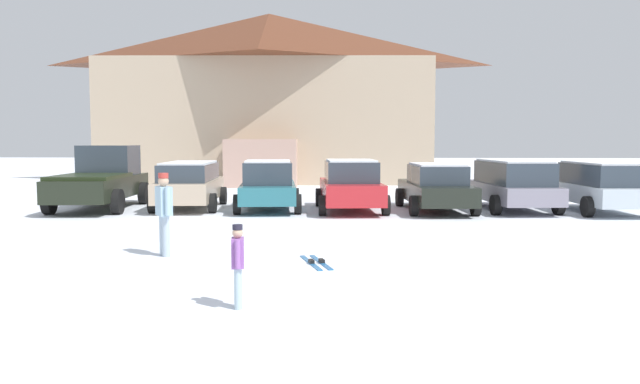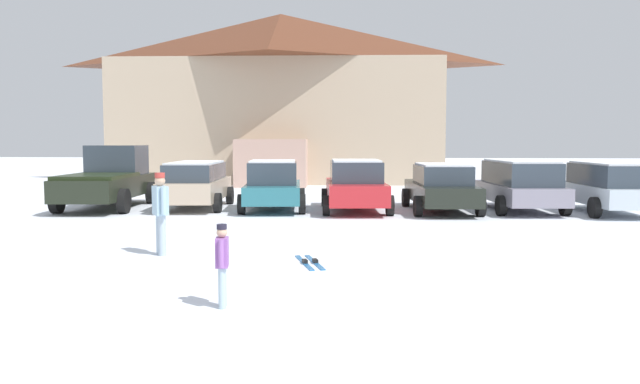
{
  "view_description": "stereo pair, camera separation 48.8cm",
  "coord_description": "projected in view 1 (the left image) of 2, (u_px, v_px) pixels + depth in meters",
  "views": [
    {
      "loc": [
        -0.07,
        -6.51,
        2.3
      ],
      "look_at": [
        -0.72,
        8.9,
        1.04
      ],
      "focal_mm": 35.0,
      "sensor_mm": 36.0,
      "label": 1
    },
    {
      "loc": [
        0.42,
        -6.48,
        2.3
      ],
      "look_at": [
        -0.72,
        8.9,
        1.04
      ],
      "focal_mm": 35.0,
      "sensor_mm": 36.0,
      "label": 2
    }
  ],
  "objects": [
    {
      "name": "ski_lodge",
      "position": [
        269.0,
        97.0,
        36.32
      ],
      "size": [
        18.74,
        11.28,
        9.65
      ],
      "color": "tan",
      "rests_on": "ground"
    },
    {
      "name": "parked_red_sedan",
      "position": [
        350.0,
        185.0,
        20.53
      ],
      "size": [
        2.47,
        4.67,
        1.7
      ],
      "color": "red",
      "rests_on": "ground"
    },
    {
      "name": "pair_of_skis",
      "position": [
        316.0,
        262.0,
        11.75
      ],
      "size": [
        0.7,
        1.48,
        0.08
      ],
      "color": "#276CAE",
      "rests_on": "ground"
    },
    {
      "name": "parked_beige_suv",
      "position": [
        190.0,
        183.0,
        21.23
      ],
      "size": [
        2.38,
        4.61,
        1.6
      ],
      "color": "tan",
      "rests_on": "ground"
    },
    {
      "name": "skier_child_in_purple_jacket",
      "position": [
        238.0,
        261.0,
        8.53
      ],
      "size": [
        0.21,
        0.43,
        1.16
      ],
      "color": "#9CB6C4",
      "rests_on": "ground"
    },
    {
      "name": "parked_teal_hatchback",
      "position": [
        268.0,
        185.0,
        20.73
      ],
      "size": [
        2.46,
        4.31,
        1.67
      ],
      "color": "#286B76",
      "rests_on": "ground"
    },
    {
      "name": "parked_silver_wagon",
      "position": [
        602.0,
        185.0,
        20.13
      ],
      "size": [
        2.38,
        4.45,
        1.63
      ],
      "color": "silver",
      "rests_on": "ground"
    },
    {
      "name": "ground",
      "position": [
        352.0,
        356.0,
        6.66
      ],
      "size": [
        160.0,
        160.0,
        0.0
      ],
      "primitive_type": "plane",
      "color": "white"
    },
    {
      "name": "pickup_truck",
      "position": [
        102.0,
        179.0,
        21.36
      ],
      "size": [
        2.66,
        5.49,
        2.15
      ],
      "color": "black",
      "rests_on": "ground"
    },
    {
      "name": "parked_black_sedan",
      "position": [
        436.0,
        187.0,
        20.48
      ],
      "size": [
        2.35,
        4.86,
        1.57
      ],
      "color": "black",
      "rests_on": "ground"
    },
    {
      "name": "skier_adult_in_blue_parka",
      "position": [
        164.0,
        209.0,
        12.42
      ],
      "size": [
        0.42,
        0.54,
        1.67
      ],
      "color": "#A4B7C8",
      "rests_on": "ground"
    },
    {
      "name": "parked_grey_wagon",
      "position": [
        512.0,
        183.0,
        20.77
      ],
      "size": [
        2.45,
        4.82,
        1.68
      ],
      "color": "gray",
      "rests_on": "ground"
    }
  ]
}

